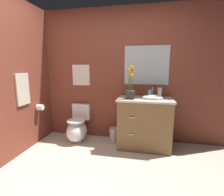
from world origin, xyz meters
name	(u,v)px	position (x,y,z in m)	size (l,w,h in m)	color
ground_plane	(84,195)	(0.00, 0.00, 0.00)	(8.99, 8.99, 0.00)	beige
wall_back	(123,76)	(0.20, 1.65, 1.25)	(4.20, 0.05, 2.50)	brown
wall_left	(3,79)	(-1.37, 0.49, 1.25)	(0.05, 4.54, 2.50)	brown
toilet	(78,128)	(-0.63, 1.35, 0.24)	(0.38, 0.59, 0.69)	white
vanity_cabinet	(144,122)	(0.64, 1.32, 0.46)	(0.94, 0.56, 1.07)	brown
flower_vase	(130,88)	(0.39, 1.25, 1.07)	(0.14, 0.14, 0.56)	#38332D
soap_bottle	(149,94)	(0.71, 1.30, 0.97)	(0.05, 0.05, 0.18)	teal
lotion_bottle	(160,93)	(0.88, 1.29, 0.99)	(0.05, 0.05, 0.22)	#B28CBF
hand_wash_bottle	(159,92)	(0.88, 1.46, 0.98)	(0.07, 0.07, 0.21)	beige
trash_bin	(114,134)	(0.08, 1.44, 0.14)	(0.18, 0.18, 0.27)	#B7B7BC
wall_poster	(81,75)	(-0.63, 1.62, 1.26)	(0.36, 0.01, 0.41)	silver
wall_mirror	(146,65)	(0.64, 1.62, 1.45)	(0.80, 0.01, 0.70)	#B2BCC6
hanging_towel	(23,89)	(-1.33, 0.81, 1.06)	(0.03, 0.28, 0.52)	beige
toilet_paper_roll	(40,107)	(-1.28, 1.15, 0.68)	(0.11, 0.11, 0.11)	white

